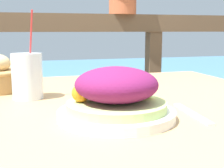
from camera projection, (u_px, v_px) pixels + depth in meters
patio_table at (113, 132)px, 0.90m from camera, size 1.06×0.97×0.76m
railing_fence at (71, 71)px, 1.61m from camera, size 2.80×0.08×1.03m
sea_backdrop at (43, 89)px, 4.07m from camera, size 12.00×4.00×0.37m
salad_plate at (116, 97)px, 0.68m from camera, size 0.26×0.26×0.12m
drink_glass at (27, 76)px, 0.88m from camera, size 0.09×0.09×0.25m
fork at (192, 114)px, 0.72m from camera, size 0.03×0.18×0.00m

